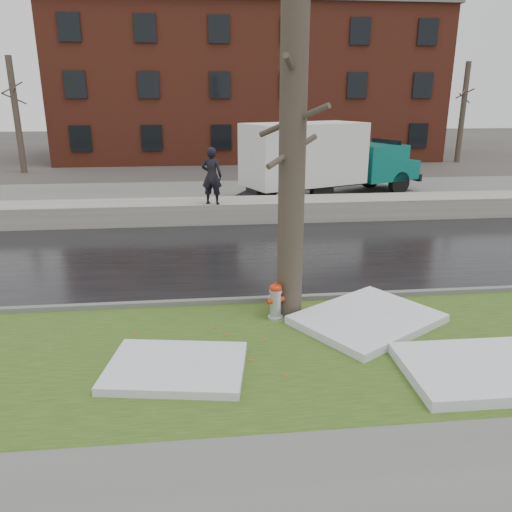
{
  "coord_description": "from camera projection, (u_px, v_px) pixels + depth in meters",
  "views": [
    {
      "loc": [
        -1.53,
        -9.02,
        4.32
      ],
      "look_at": [
        -0.41,
        1.27,
        1.0
      ],
      "focal_mm": 35.0,
      "sensor_mm": 36.0,
      "label": 1
    }
  ],
  "objects": [
    {
      "name": "snow_patch_near",
      "position": [
        367.0,
        319.0,
        9.86
      ],
      "size": [
        3.27,
        3.08,
        0.16
      ],
      "primitive_type": "cube",
      "rotation": [
        0.0,
        0.0,
        0.57
      ],
      "color": "silver",
      "rests_on": "verge"
    },
    {
      "name": "worker",
      "position": [
        212.0,
        176.0,
        17.03
      ],
      "size": [
        0.82,
        0.66,
        1.95
      ],
      "primitive_type": "imported",
      "rotation": [
        0.0,
        0.0,
        2.84
      ],
      "color": "black",
      "rests_on": "snowbank"
    },
    {
      "name": "snow_patch_side",
      "position": [
        492.0,
        370.0,
        8.01
      ],
      "size": [
        2.82,
        1.83,
        0.18
      ],
      "primitive_type": "cube",
      "rotation": [
        0.0,
        0.0,
        -0.01
      ],
      "color": "silver",
      "rests_on": "verge"
    },
    {
      "name": "parking_lot",
      "position": [
        237.0,
        197.0,
        22.31
      ],
      "size": [
        60.0,
        9.0,
        0.03
      ],
      "primitive_type": "cube",
      "color": "slate",
      "rests_on": "ground"
    },
    {
      "name": "snow_patch_far",
      "position": [
        176.0,
        367.0,
        8.12
      ],
      "size": [
        2.43,
        1.93,
        0.14
      ],
      "primitive_type": "cube",
      "rotation": [
        0.0,
        0.0,
        -0.16
      ],
      "color": "silver",
      "rests_on": "verge"
    },
    {
      "name": "brick_building",
      "position": [
        246.0,
        87.0,
        37.09
      ],
      "size": [
        26.0,
        12.0,
        10.0
      ],
      "primitive_type": "cube",
      "color": "maroon",
      "rests_on": "ground"
    },
    {
      "name": "bg_tree_right",
      "position": [
        463.0,
        112.0,
        33.36
      ],
      "size": [
        1.4,
        1.62,
        6.5
      ],
      "color": "brown",
      "rests_on": "ground"
    },
    {
      "name": "box_truck",
      "position": [
        324.0,
        159.0,
        21.75
      ],
      "size": [
        9.67,
        5.27,
        3.27
      ],
      "rotation": [
        0.0,
        0.0,
        0.39
      ],
      "color": "black",
      "rests_on": "ground"
    },
    {
      "name": "tree",
      "position": [
        292.0,
        155.0,
        9.36
      ],
      "size": [
        1.16,
        1.35,
        6.41
      ],
      "rotation": [
        0.0,
        0.0,
        0.31
      ],
      "color": "brown",
      "rests_on": "verge"
    },
    {
      "name": "bg_tree_left",
      "position": [
        16.0,
        114.0,
        28.58
      ],
      "size": [
        1.4,
        1.62,
        6.5
      ],
      "color": "brown",
      "rests_on": "ground"
    },
    {
      "name": "curb",
      "position": [
        276.0,
        299.0,
        10.94
      ],
      "size": [
        60.0,
        0.15,
        0.14
      ],
      "primitive_type": "cube",
      "color": "slate",
      "rests_on": "ground"
    },
    {
      "name": "verge",
      "position": [
        295.0,
        351.0,
        8.82
      ],
      "size": [
        60.0,
        4.5,
        0.04
      ],
      "primitive_type": "cube",
      "color": "#2C4617",
      "rests_on": "ground"
    },
    {
      "name": "fire_hydrant",
      "position": [
        275.0,
        300.0,
        9.93
      ],
      "size": [
        0.39,
        0.37,
        0.78
      ],
      "rotation": [
        0.0,
        0.0,
        0.39
      ],
      "color": "#B0B4B9",
      "rests_on": "verge"
    },
    {
      "name": "ground",
      "position": [
        283.0,
        322.0,
        10.01
      ],
      "size": [
        120.0,
        120.0,
        0.0
      ],
      "primitive_type": "plane",
      "color": "#47423D",
      "rests_on": "ground"
    },
    {
      "name": "snowbank",
      "position": [
        245.0,
        210.0,
        18.13
      ],
      "size": [
        60.0,
        1.6,
        0.75
      ],
      "primitive_type": "cube",
      "color": "#A6A298",
      "rests_on": "ground"
    },
    {
      "name": "road",
      "position": [
        258.0,
        254.0,
        14.27
      ],
      "size": [
        60.0,
        7.0,
        0.03
      ],
      "primitive_type": "cube",
      "color": "black",
      "rests_on": "ground"
    },
    {
      "name": "bg_tree_center",
      "position": [
        132.0,
        112.0,
        32.99
      ],
      "size": [
        1.4,
        1.62,
        6.5
      ],
      "color": "brown",
      "rests_on": "ground"
    }
  ]
}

